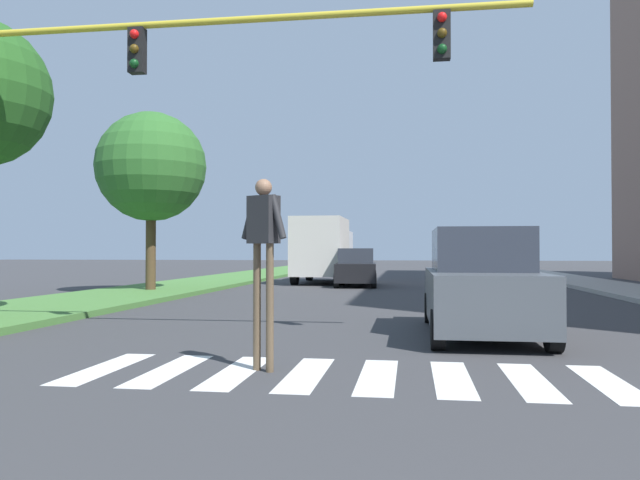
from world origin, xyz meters
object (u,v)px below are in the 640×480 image
(tree_far, at_px, (151,167))
(truck_box_delivery, at_px, (323,249))
(traffic_light_gantry, at_px, (138,91))
(sedan_midblock, at_px, (356,269))
(pedestrian_performer, at_px, (263,243))
(suv_crossing, at_px, (481,284))

(tree_far, distance_m, truck_box_delivery, 10.25)
(traffic_light_gantry, distance_m, truck_box_delivery, 19.46)
(traffic_light_gantry, xyz_separation_m, truck_box_delivery, (0.57, 19.26, -2.76))
(traffic_light_gantry, distance_m, sedan_midblock, 17.31)
(tree_far, relative_size, pedestrian_performer, 2.59)
(pedestrian_performer, xyz_separation_m, sedan_midblock, (-0.48, 19.20, -0.89))
(pedestrian_performer, relative_size, sedan_midblock, 0.58)
(sedan_midblock, distance_m, truck_box_delivery, 3.22)
(truck_box_delivery, bearing_deg, suv_crossing, -72.82)
(tree_far, height_order, sedan_midblock, tree_far)
(sedan_midblock, bearing_deg, suv_crossing, -76.51)
(suv_crossing, relative_size, truck_box_delivery, 0.74)
(tree_far, height_order, truck_box_delivery, tree_far)
(suv_crossing, distance_m, sedan_midblock, 15.68)
(traffic_light_gantry, bearing_deg, pedestrian_performer, -40.31)
(pedestrian_performer, height_order, suv_crossing, pedestrian_performer)
(suv_crossing, height_order, sedan_midblock, suv_crossing)
(traffic_light_gantry, distance_m, suv_crossing, 7.14)
(tree_far, bearing_deg, suv_crossing, -41.47)
(truck_box_delivery, bearing_deg, pedestrian_performer, -83.92)
(suv_crossing, bearing_deg, tree_far, 138.53)
(suv_crossing, height_order, truck_box_delivery, truck_box_delivery)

